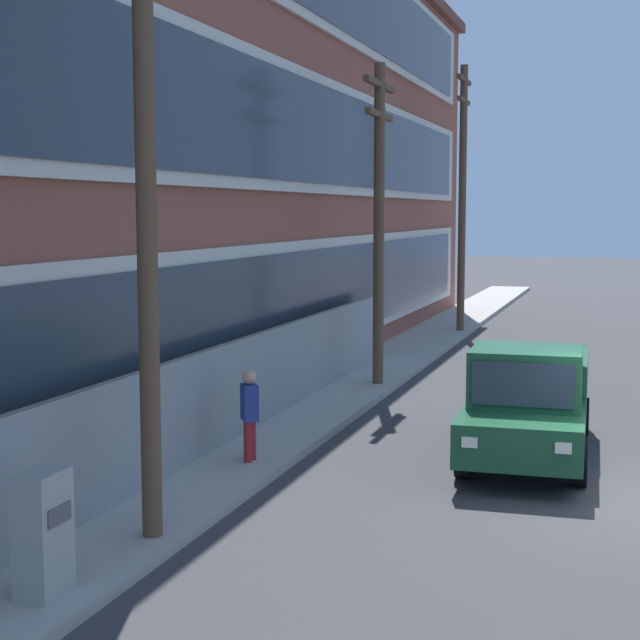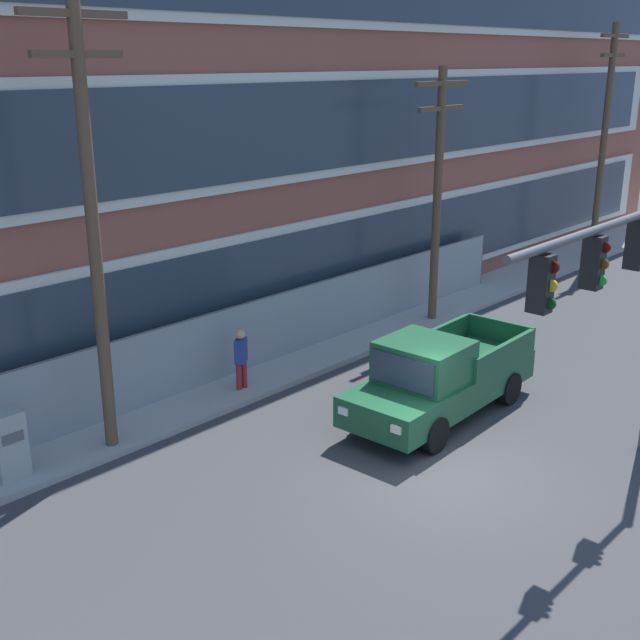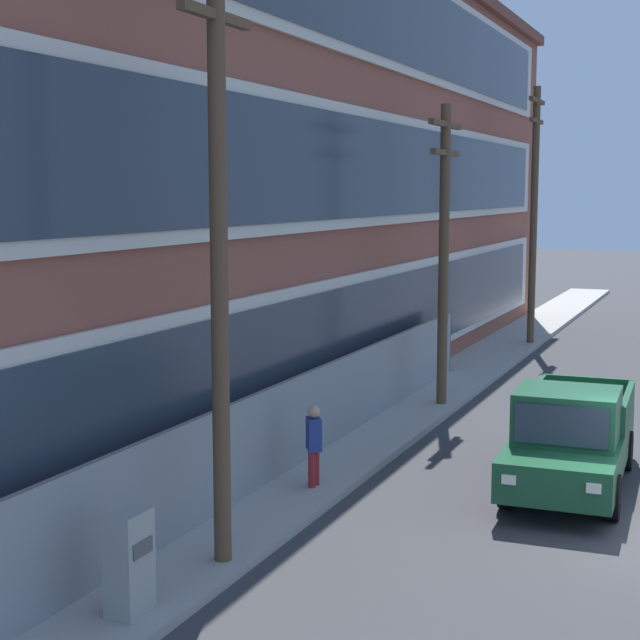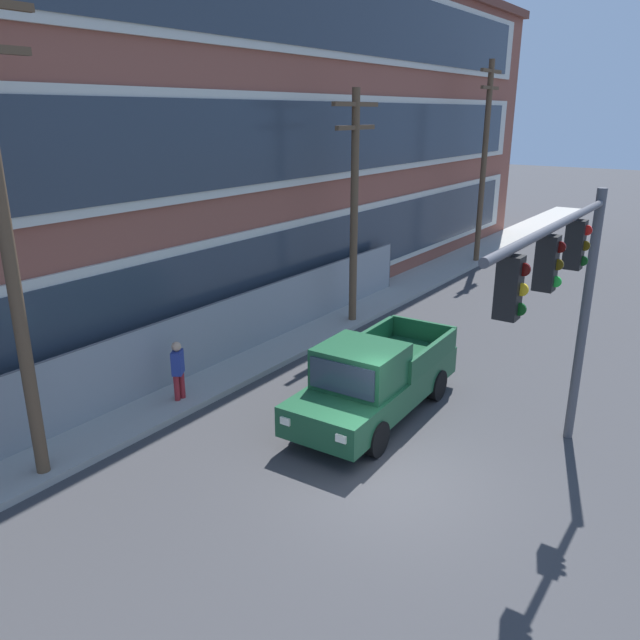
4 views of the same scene
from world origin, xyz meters
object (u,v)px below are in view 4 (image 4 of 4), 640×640
Objects in this scene: traffic_signal_mast at (565,281)px; utility_pole_far_east at (484,156)px; pickup_truck_dark_green at (373,381)px; utility_pole_near_corner at (5,230)px; pedestrian_near_cabinet at (178,369)px; utility_pole_midblock at (354,198)px.

traffic_signal_mast is 19.21m from utility_pole_far_east.
pickup_truck_dark_green is 0.61× the size of utility_pole_near_corner.
traffic_signal_mast is 5.24m from pickup_truck_dark_green.
pedestrian_near_cabinet is (-2.18, 4.33, 0.02)m from pickup_truck_dark_green.
pedestrian_near_cabinet is at bearing 101.64° from traffic_signal_mast.
utility_pole_far_east is at bearing -0.84° from pedestrian_near_cabinet.
traffic_signal_mast is at bearing -55.62° from utility_pole_near_corner.
utility_pole_midblock reaches higher than pickup_truck_dark_green.
traffic_signal_mast is 0.70× the size of utility_pole_far_east.
utility_pole_far_east is (17.34, 8.19, 0.94)m from traffic_signal_mast.
utility_pole_near_corner is 5.46× the size of pedestrian_near_cabinet.
utility_pole_midblock is 8.57m from pedestrian_near_cabinet.
utility_pole_far_east reaches higher than utility_pole_midblock.
traffic_signal_mast is 10.04m from utility_pole_near_corner.
utility_pole_midblock reaches higher than traffic_signal_mast.
utility_pole_near_corner is (-5.65, 8.25, 0.91)m from traffic_signal_mast.
pedestrian_near_cabinet is at bearing 178.71° from utility_pole_midblock.
utility_pole_midblock is at bearing 179.48° from utility_pole_far_east.
pedestrian_near_cabinet is (3.90, 0.22, -4.07)m from utility_pole_near_corner.
pickup_truck_dark_green is 17.87m from utility_pole_far_east.
utility_pole_midblock is at bearing -1.29° from pedestrian_near_cabinet.
pickup_truck_dark_green reaches higher than pedestrian_near_cabinet.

